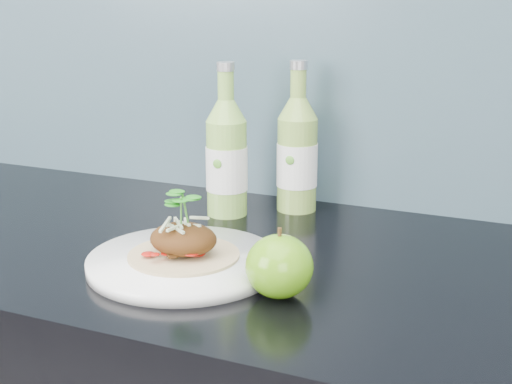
# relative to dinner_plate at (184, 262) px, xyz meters

# --- Properties ---
(dinner_plate) EXTENTS (0.27, 0.27, 0.02)m
(dinner_plate) POSITION_rel_dinner_plate_xyz_m (0.00, 0.00, 0.00)
(dinner_plate) COLOR white
(dinner_plate) RESTS_ON kitchen_counter
(pork_taco) EXTENTS (0.15, 0.15, 0.10)m
(pork_taco) POSITION_rel_dinner_plate_xyz_m (0.00, 0.00, 0.04)
(pork_taco) COLOR tan
(pork_taco) RESTS_ON dinner_plate
(green_apple) EXTENTS (0.09, 0.09, 0.09)m
(green_apple) POSITION_rel_dinner_plate_xyz_m (0.15, -0.04, 0.03)
(green_apple) COLOR #5D8F0F
(green_apple) RESTS_ON kitchen_counter
(cider_bottle_left) EXTENTS (0.07, 0.07, 0.25)m
(cider_bottle_left) POSITION_rel_dinner_plate_xyz_m (-0.05, 0.24, 0.09)
(cider_bottle_left) COLOR #8AC050
(cider_bottle_left) RESTS_ON kitchen_counter
(cider_bottle_right) EXTENTS (0.09, 0.09, 0.25)m
(cider_bottle_right) POSITION_rel_dinner_plate_xyz_m (0.05, 0.31, 0.09)
(cider_bottle_right) COLOR #85AE48
(cider_bottle_right) RESTS_ON kitchen_counter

